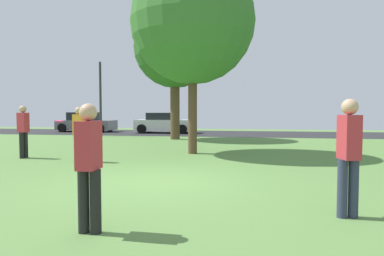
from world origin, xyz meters
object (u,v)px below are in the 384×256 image
at_px(person_walking, 349,152).
at_px(parked_car_grey, 86,123).
at_px(person_bystander, 89,162).
at_px(street_lamp_post, 100,99).
at_px(person_catcher, 23,129).
at_px(birch_tree_lone, 193,22).
at_px(oak_tree_right, 175,47).
at_px(frisbee_disc, 59,121).
at_px(person_thrower, 79,132).
at_px(parked_car_white, 165,124).

distance_m(person_walking, parked_car_grey, 22.63).
relative_size(person_bystander, street_lamp_post, 0.36).
bearing_deg(street_lamp_post, person_catcher, -79.94).
distance_m(birch_tree_lone, parked_car_grey, 15.67).
height_order(oak_tree_right, frisbee_disc, oak_tree_right).
xyz_separation_m(person_thrower, person_bystander, (3.10, -5.52, -0.02)).
distance_m(person_bystander, frisbee_disc, 6.85).
distance_m(oak_tree_right, frisbee_disc, 9.31).
bearing_deg(birch_tree_lone, person_catcher, -158.19).
bearing_deg(person_bystander, street_lamp_post, 24.31).
bearing_deg(parked_car_white, person_catcher, -96.00).
xyz_separation_m(person_walking, street_lamp_post, (-10.31, 14.11, 1.31)).
height_order(person_walking, parked_car_white, person_walking).
relative_size(person_thrower, parked_car_grey, 0.40).
bearing_deg(frisbee_disc, person_thrower, -10.92).
bearing_deg(person_walking, birch_tree_lone, 15.82).
bearing_deg(parked_car_white, parked_car_grey, 176.37).
bearing_deg(frisbee_disc, oak_tree_right, 77.80).
height_order(oak_tree_right, person_thrower, oak_tree_right).
xyz_separation_m(person_catcher, parked_car_white, (1.38, 13.10, -0.29)).
bearing_deg(person_catcher, person_bystander, -37.46).
height_order(person_thrower, person_bystander, person_thrower).
relative_size(person_thrower, person_catcher, 0.97).
distance_m(oak_tree_right, birch_tree_lone, 6.29).
distance_m(person_walking, frisbee_disc, 8.48).
bearing_deg(person_thrower, birch_tree_lone, -129.60).
xyz_separation_m(person_bystander, parked_car_grey, (-10.03, 19.43, -0.24)).
bearing_deg(person_thrower, oak_tree_right, -86.28).
relative_size(birch_tree_lone, frisbee_disc, 18.03).
distance_m(person_catcher, parked_car_grey, 14.30).
bearing_deg(person_bystander, person_walking, -70.52).
height_order(parked_car_grey, street_lamp_post, street_lamp_post).
bearing_deg(person_walking, frisbee_disc, 47.45).
xyz_separation_m(person_thrower, frisbee_disc, (-0.73, 0.14, 0.31)).
xyz_separation_m(person_thrower, street_lamp_post, (-3.84, 9.78, 1.34)).
xyz_separation_m(parked_car_grey, parked_car_white, (6.13, -0.39, 0.00)).
relative_size(person_catcher, parked_car_grey, 0.41).
distance_m(oak_tree_right, parked_car_white, 6.89).
bearing_deg(birch_tree_lone, parked_car_grey, 131.22).
relative_size(oak_tree_right, frisbee_disc, 18.86).
distance_m(person_walking, parked_car_white, 19.27).
relative_size(person_walking, frisbee_disc, 4.46).
bearing_deg(parked_car_white, person_walking, -67.84).
xyz_separation_m(birch_tree_lone, street_lamp_post, (-6.89, 7.27, -2.43)).
relative_size(oak_tree_right, person_bystander, 4.44).
xyz_separation_m(person_thrower, person_walking, (6.47, -4.33, 0.03)).
bearing_deg(person_catcher, birch_tree_lone, 32.73).
bearing_deg(parked_car_white, person_thrower, -86.60).
bearing_deg(parked_car_white, frisbee_disc, -89.70).
height_order(person_bystander, person_walking, person_walking).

